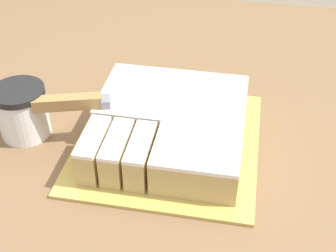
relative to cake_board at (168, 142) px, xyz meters
name	(u,v)px	position (x,y,z in m)	size (l,w,h in m)	color
cake_board	(168,142)	(0.00, 0.00, 0.00)	(0.32, 0.33, 0.01)	gold
cake	(170,125)	(0.00, 0.00, 0.04)	(0.26, 0.27, 0.06)	tan
knife	(89,102)	(-0.13, -0.01, 0.08)	(0.32, 0.11, 0.02)	silver
coffee_cup	(22,111)	(-0.26, -0.02, 0.05)	(0.09, 0.09, 0.10)	white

